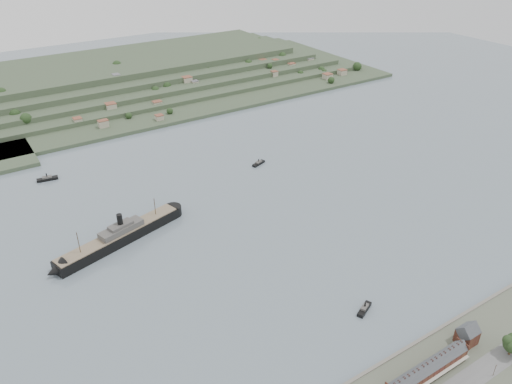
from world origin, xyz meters
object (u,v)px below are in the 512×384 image
terrace_row (428,370)px  gabled_building (467,334)px  steamship (117,238)px  tugboat (364,309)px

terrace_row → gabled_building: (37.50, 4.02, 1.34)m
steamship → tugboat: bearing=-55.4°
tugboat → terrace_row: bearing=-98.8°
terrace_row → steamship: (-96.24, 207.59, -1.67)m
terrace_row → gabled_building: 37.74m
steamship → tugboat: size_ratio=7.65×
gabled_building → tugboat: bearing=119.2°
terrace_row → steamship: bearing=114.9°
gabled_building → tugboat: gabled_building is taller
terrace_row → gabled_building: gabled_building is taller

